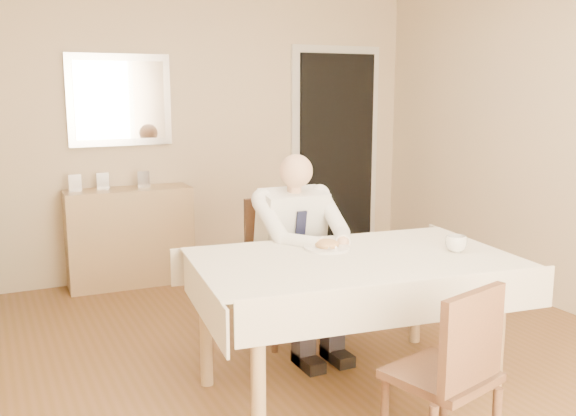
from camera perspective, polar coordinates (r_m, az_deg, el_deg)
name	(u,v)px	position (r m, az deg, el deg)	size (l,w,h in m)	color
room	(316,155)	(3.44, 2.55, 4.76)	(5.00, 5.02, 2.60)	brown
doorway	(336,155)	(6.37, 4.28, 4.73)	(0.96, 0.07, 2.10)	silver
mirror	(120,100)	(5.59, -14.72, 9.25)	(0.86, 0.04, 0.76)	silver
dining_table	(352,272)	(3.52, 5.75, -5.65)	(1.83, 1.21, 0.75)	#9D7F53
chair_far	(283,259)	(4.31, -0.46, -4.56)	(0.48, 0.48, 0.93)	#462716
chair_near	(453,368)	(2.91, 14.45, -13.63)	(0.49, 0.50, 0.85)	#462716
seated_man	(303,244)	(4.01, 1.32, -3.21)	(0.48, 0.72, 1.24)	white
plate	(327,248)	(3.64, 3.47, -3.56)	(0.26, 0.26, 0.02)	white
food	(327,244)	(3.63, 3.47, -3.23)	(0.14, 0.14, 0.06)	olive
knife	(338,247)	(3.60, 4.50, -3.44)	(0.01, 0.01, 0.13)	silver
fork	(326,248)	(3.56, 3.38, -3.58)	(0.01, 0.01, 0.13)	silver
coffee_mug	(456,244)	(3.69, 14.71, -3.10)	(0.12, 0.12, 0.09)	white
sideboard	(130,237)	(5.58, -13.87, -2.51)	(1.03, 0.35, 0.82)	#9D7F53
photo_frame_left	(75,183)	(5.46, -18.41, 2.12)	(0.10, 0.02, 0.14)	silver
photo_frame_center	(103,181)	(5.50, -16.14, 2.30)	(0.10, 0.02, 0.14)	silver
photo_frame_right	(143,179)	(5.53, -12.73, 2.50)	(0.10, 0.02, 0.14)	silver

